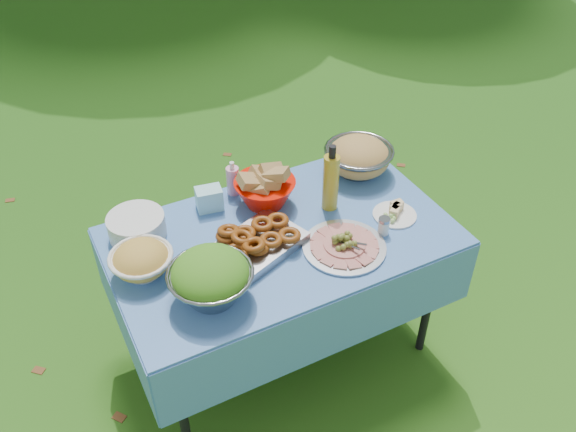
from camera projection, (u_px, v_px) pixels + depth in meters
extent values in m
plane|color=#0A390A|center=(283.00, 347.00, 3.11)|extent=(80.00, 80.00, 0.00)
cube|color=#83B4FC|center=(282.00, 296.00, 2.86)|extent=(1.46, 0.86, 0.76)
cylinder|color=white|center=(137.00, 226.00, 2.59)|extent=(0.27, 0.27, 0.10)
cube|color=#A4EBF8|center=(209.00, 199.00, 2.74)|extent=(0.13, 0.10, 0.11)
cylinder|color=#F29DC4|center=(233.00, 178.00, 2.80)|extent=(0.07, 0.07, 0.17)
cube|color=#A6A5AA|center=(259.00, 240.00, 2.53)|extent=(0.43, 0.37, 0.09)
cylinder|color=#ADB0B4|center=(345.00, 241.00, 2.53)|extent=(0.45, 0.45, 0.08)
cylinder|color=gold|center=(331.00, 177.00, 2.67)|extent=(0.09, 0.09, 0.33)
cylinder|color=white|center=(395.00, 211.00, 2.71)|extent=(0.23, 0.23, 0.05)
cylinder|color=white|center=(384.00, 226.00, 2.61)|extent=(0.06, 0.06, 0.08)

